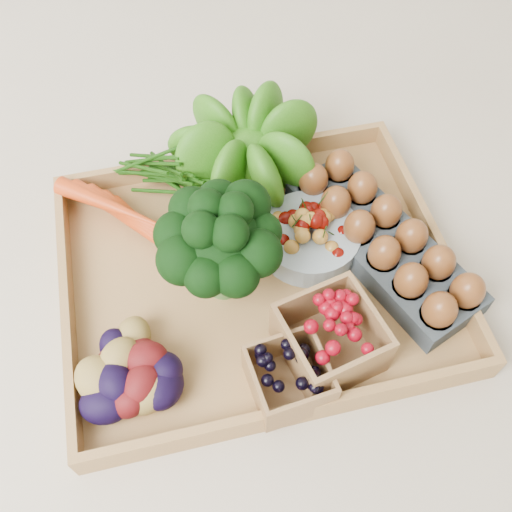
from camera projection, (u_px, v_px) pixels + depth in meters
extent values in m
plane|color=beige|center=(256.00, 278.00, 0.85)|extent=(4.00, 4.00, 0.00)
cube|color=#AF8149|center=(256.00, 276.00, 0.84)|extent=(0.55, 0.45, 0.01)
sphere|color=#225B0E|center=(248.00, 141.00, 0.88)|extent=(0.15, 0.15, 0.15)
cylinder|color=#8C9EA5|center=(309.00, 238.00, 0.85)|extent=(0.15, 0.15, 0.04)
cube|color=#394349|center=(381.00, 245.00, 0.84)|extent=(0.22, 0.34, 0.04)
cube|color=black|center=(289.00, 378.00, 0.71)|extent=(0.10, 0.10, 0.06)
cube|color=maroon|center=(330.00, 338.00, 0.74)|extent=(0.14, 0.14, 0.08)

